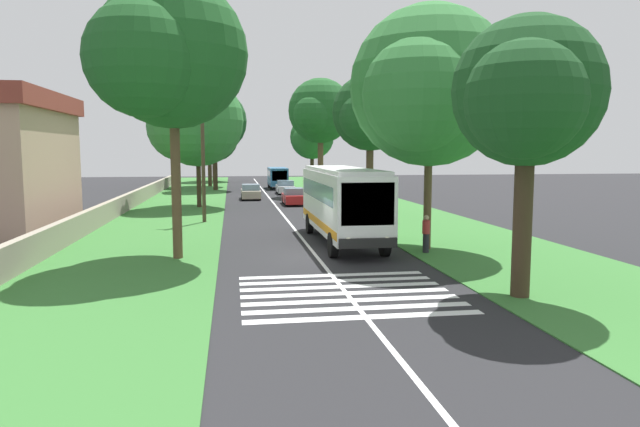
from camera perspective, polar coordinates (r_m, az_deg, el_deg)
The scene contains 23 objects.
ground at distance 25.13m, azimuth -0.39°, elevation -4.24°, with size 160.00×160.00×0.00m, color #262628.
grass_verge_left at distance 39.97m, azimuth -15.33°, elevation -0.50°, with size 120.00×8.00×0.04m, color #387533.
grass_verge_right at distance 41.42m, azimuth 7.83°, elevation -0.11°, with size 120.00×8.00×0.04m, color #387533.
centre_line at distance 39.87m, azimuth -3.54°, elevation -0.33°, with size 110.00×0.16×0.01m, color silver.
coach_bus at distance 28.47m, azimuth 2.19°, elevation 1.36°, with size 11.16×2.62×3.73m.
zebra_crossing at distance 18.68m, azimuth 2.64°, elevation -7.93°, with size 5.85×6.80×0.01m.
trailing_car_0 at distance 48.84m, azimuth -2.62°, elevation 1.67°, with size 4.30×1.78×1.43m.
trailing_car_1 at distance 54.69m, azimuth -6.91°, elevation 2.12°, with size 4.30×1.78×1.43m.
trailing_car_2 at distance 61.26m, azimuth -3.47°, elevation 2.60°, with size 4.30×1.78×1.43m.
trailing_minibus_0 at distance 69.56m, azimuth -4.25°, elevation 3.76°, with size 6.00×2.14×2.53m.
roadside_tree_left_0 at distance 74.70m, azimuth -11.20°, elevation 8.84°, with size 8.44×7.17×11.82m.
roadside_tree_left_1 at distance 67.48m, azimuth -10.67°, elevation 8.86°, with size 8.91×7.41×11.63m.
roadside_tree_left_2 at distance 25.06m, azimuth -14.97°, elevation 14.73°, with size 7.78×6.28×11.61m.
roadside_tree_left_3 at distance 47.23m, azimuth -12.41°, elevation 8.75°, with size 9.14×7.41×10.59m.
roadside_tree_left_4 at distance 86.42m, azimuth -10.67°, elevation 7.33°, with size 9.07×7.17×10.09m.
roadside_tree_right_0 at distance 66.40m, azimuth -0.92°, elevation 7.50°, with size 5.88×5.08×8.64m.
roadside_tree_right_1 at distance 59.13m, azimuth -0.10°, elevation 10.03°, with size 7.53×6.59×11.88m.
roadside_tree_right_2 at distance 39.50m, azimuth 4.85°, elevation 9.79°, with size 5.95×5.20×9.72m.
roadside_tree_right_3 at distance 26.77m, azimuth 10.49°, elevation 12.00°, with size 8.53×7.26×11.08m.
roadside_tree_right_4 at distance 18.66m, azimuth 19.53°, elevation 10.84°, with size 5.79×4.67×8.61m.
utility_pole at distance 37.13m, azimuth -11.58°, elevation 6.03°, with size 0.24×1.40×8.65m.
roadside_wall at distance 45.33m, azimuth -18.91°, elevation 0.97°, with size 70.00×0.40×1.24m, color #9E937F.
pedestrian at distance 26.02m, azimuth 10.52°, elevation -1.96°, with size 0.34×0.34×1.69m.
Camera 1 is at (-24.44, 3.60, 4.59)m, focal length 32.13 mm.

